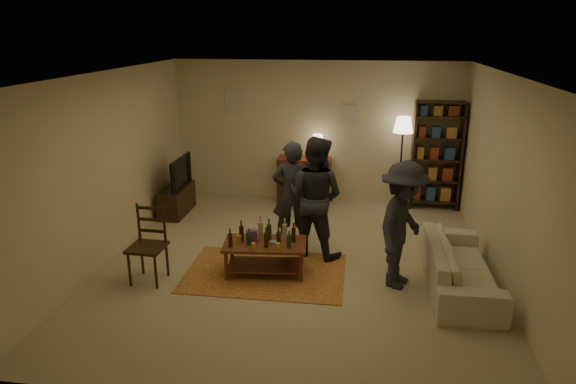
% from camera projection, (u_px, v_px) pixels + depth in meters
% --- Properties ---
extents(floor, '(6.00, 6.00, 0.00)m').
position_uv_depth(floor, '(296.00, 263.00, 7.47)').
color(floor, '#C6B793').
rests_on(floor, ground).
extents(room_shell, '(6.00, 6.00, 6.00)m').
position_uv_depth(room_shell, '(283.00, 107.00, 9.81)').
color(room_shell, beige).
rests_on(room_shell, ground).
extents(rug, '(2.20, 1.50, 0.01)m').
position_uv_depth(rug, '(265.00, 273.00, 7.17)').
color(rug, maroon).
rests_on(rug, ground).
extents(coffee_table, '(1.18, 0.72, 0.80)m').
position_uv_depth(coffee_table, '(265.00, 246.00, 7.05)').
color(coffee_table, brown).
rests_on(coffee_table, ground).
extents(dining_chair, '(0.48, 0.48, 1.05)m').
position_uv_depth(dining_chair, '(149.00, 241.00, 6.85)').
color(dining_chair, '#322010').
rests_on(dining_chair, ground).
extents(tv_stand, '(0.40, 1.00, 1.06)m').
position_uv_depth(tv_stand, '(176.00, 193.00, 9.37)').
color(tv_stand, '#322010').
rests_on(tv_stand, ground).
extents(dresser, '(1.00, 0.50, 1.36)m').
position_uv_depth(dresser, '(304.00, 179.00, 9.90)').
color(dresser, maroon).
rests_on(dresser, ground).
extents(bookshelf, '(0.90, 0.34, 2.02)m').
position_uv_depth(bookshelf, '(436.00, 155.00, 9.47)').
color(bookshelf, '#322010').
rests_on(bookshelf, ground).
extents(floor_lamp, '(0.36, 0.36, 1.74)m').
position_uv_depth(floor_lamp, '(403.00, 131.00, 9.30)').
color(floor_lamp, black).
rests_on(floor_lamp, ground).
extents(sofa, '(0.81, 2.08, 0.61)m').
position_uv_depth(sofa, '(460.00, 266.00, 6.70)').
color(sofa, beige).
rests_on(sofa, ground).
extents(person_left, '(0.66, 0.48, 1.66)m').
position_uv_depth(person_left, '(292.00, 194.00, 7.87)').
color(person_left, '#2A2A33').
rests_on(person_left, ground).
extents(person_right, '(1.07, 0.97, 1.81)m').
position_uv_depth(person_right, '(315.00, 197.00, 7.53)').
color(person_right, '#27272E').
rests_on(person_right, ground).
extents(person_by_sofa, '(1.00, 1.25, 1.69)m').
position_uv_depth(person_by_sofa, '(402.00, 225.00, 6.59)').
color(person_by_sofa, '#26272E').
rests_on(person_by_sofa, ground).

